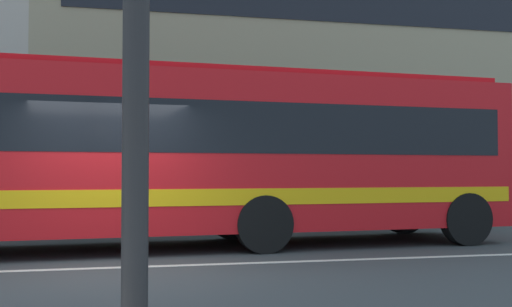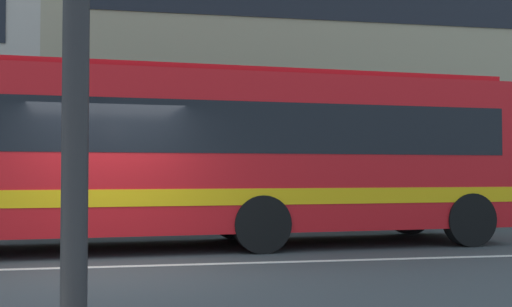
# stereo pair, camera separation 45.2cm
# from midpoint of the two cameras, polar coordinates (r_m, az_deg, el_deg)

# --- Properties ---
(ground_plane) EXTENTS (160.00, 160.00, 0.00)m
(ground_plane) POSITION_cam_midpoint_polar(r_m,az_deg,el_deg) (9.27, -15.05, -10.35)
(ground_plane) COLOR #3B3F41
(lane_centre_line) EXTENTS (60.00, 0.16, 0.01)m
(lane_centre_line) POSITION_cam_midpoint_polar(r_m,az_deg,el_deg) (9.27, -15.05, -10.33)
(lane_centre_line) COLOR silver
(lane_centre_line) RESTS_ON ground_plane
(hedge_row_far) EXTENTS (12.54, 1.10, 0.75)m
(hedge_row_far) POSITION_cam_midpoint_polar(r_m,az_deg,el_deg) (15.26, 0.60, -5.61)
(hedge_row_far) COLOR #204A14
(hedge_row_far) RESTS_ON ground_plane
(apartment_block_right) EXTENTS (22.59, 11.80, 13.16)m
(apartment_block_right) POSITION_cam_midpoint_polar(r_m,az_deg,el_deg) (26.50, 6.23, 9.52)
(apartment_block_right) COLOR tan
(apartment_block_right) RESTS_ON ground_plane
(transit_bus) EXTENTS (11.66, 3.28, 3.25)m
(transit_bus) POSITION_cam_midpoint_polar(r_m,az_deg,el_deg) (11.45, -5.52, 0.24)
(transit_bus) COLOR red
(transit_bus) RESTS_ON ground_plane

